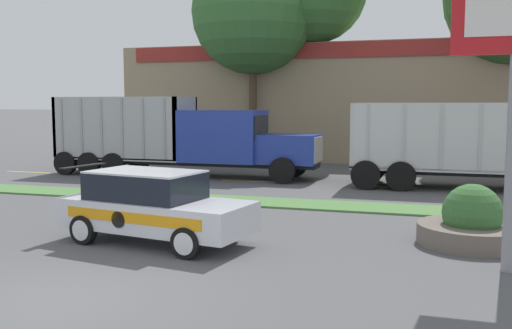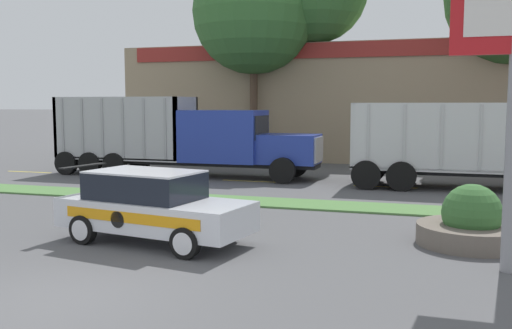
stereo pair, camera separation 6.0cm
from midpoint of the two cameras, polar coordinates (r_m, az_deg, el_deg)
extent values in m
plane|color=#515154|center=(9.91, -19.47, -12.69)|extent=(600.00, 600.00, 0.00)
cube|color=#517F42|center=(18.35, -1.25, -3.68)|extent=(120.00, 1.67, 0.06)
cube|color=yellow|center=(28.49, -21.86, -0.70)|extent=(2.40, 0.14, 0.01)
cube|color=yellow|center=(25.46, -12.35, -1.16)|extent=(2.40, 0.14, 0.01)
cube|color=yellow|center=(23.31, -0.68, -1.67)|extent=(2.40, 0.14, 0.01)
cube|color=yellow|center=(22.29, 12.67, -2.17)|extent=(2.40, 0.14, 0.01)
cube|color=black|center=(25.14, -7.20, 0.23)|extent=(11.77, 1.27, 0.18)
cube|color=#23389E|center=(23.56, 3.23, 1.57)|extent=(2.41, 1.89, 1.20)
cube|color=#B7B7BC|center=(23.30, 6.18, 1.49)|extent=(0.06, 1.62, 1.02)
cube|color=#23389E|center=(24.37, -3.37, 2.87)|extent=(3.36, 2.31, 2.19)
cube|color=black|center=(23.82, 0.47, 3.73)|extent=(0.04, 1.96, 0.98)
cylinder|color=silver|center=(24.33, -7.94, 4.78)|extent=(0.14, 0.14, 1.66)
cube|color=#ADADB2|center=(26.44, -12.92, 0.73)|extent=(6.01, 2.31, 0.12)
cube|color=#ADADB2|center=(25.02, -7.16, 3.65)|extent=(0.16, 2.31, 2.70)
cube|color=#ADADB2|center=(27.93, -18.20, 3.63)|extent=(0.16, 2.31, 2.70)
cube|color=#ADADB2|center=(25.43, -14.19, 3.55)|extent=(6.01, 0.16, 2.70)
cube|color=#ADADB2|center=(27.29, -11.86, 3.76)|extent=(6.01, 0.16, 2.70)
cube|color=#99999E|center=(26.73, -18.91, 3.52)|extent=(0.10, 0.04, 2.56)
cube|color=#99999E|center=(26.15, -17.13, 3.53)|extent=(0.10, 0.04, 2.56)
cube|color=#99999E|center=(25.61, -15.27, 3.53)|extent=(0.10, 0.04, 2.56)
cube|color=#99999E|center=(25.09, -13.33, 3.54)|extent=(0.10, 0.04, 2.56)
cube|color=#99999E|center=(24.60, -11.31, 3.54)|extent=(0.10, 0.04, 2.56)
cube|color=#99999E|center=(24.14, -9.21, 3.53)|extent=(0.10, 0.04, 2.56)
cylinder|color=black|center=(22.54, 2.53, -0.62)|extent=(1.03, 0.30, 1.03)
cylinder|color=black|center=(24.73, 3.84, -0.04)|extent=(1.03, 0.30, 1.03)
cylinder|color=black|center=(26.81, -18.58, 0.13)|extent=(1.03, 0.30, 1.03)
cylinder|color=black|center=(28.68, -15.95, 0.57)|extent=(1.03, 0.30, 1.03)
cylinder|color=black|center=(26.12, -16.41, 0.05)|extent=(1.03, 0.30, 1.03)
cylinder|color=black|center=(28.04, -13.86, 0.51)|extent=(1.03, 0.30, 1.03)
cylinder|color=black|center=(25.48, -14.13, -0.03)|extent=(1.03, 0.30, 1.03)
cylinder|color=black|center=(27.43, -11.69, 0.44)|extent=(1.03, 0.30, 1.03)
cube|color=black|center=(22.61, 23.91, -0.83)|extent=(11.22, 1.36, 0.18)
cube|color=silver|center=(22.42, 17.82, -0.26)|extent=(6.42, 2.47, 0.12)
cube|color=silver|center=(22.50, 9.92, 3.03)|extent=(0.16, 2.47, 2.41)
cube|color=silver|center=(21.18, 17.97, 2.64)|extent=(6.42, 0.16, 2.41)
cube|color=silver|center=(23.49, 17.88, 2.95)|extent=(6.42, 0.16, 2.41)
cube|color=#B2B2B7|center=(21.19, 11.01, 2.83)|extent=(0.10, 0.04, 2.29)
cube|color=#B2B2B7|center=(21.09, 14.48, 2.73)|extent=(0.10, 0.04, 2.29)
cube|color=#B2B2B7|center=(21.08, 17.97, 2.63)|extent=(0.10, 0.04, 2.29)
cube|color=#B2B2B7|center=(21.14, 21.46, 2.51)|extent=(0.10, 0.04, 2.29)
cylinder|color=black|center=(21.36, 10.83, -1.03)|extent=(1.08, 0.30, 1.08)
cylinder|color=black|center=(23.76, 11.46, -0.34)|extent=(1.08, 0.30, 1.08)
cylinder|color=black|center=(21.26, 14.21, -1.14)|extent=(1.08, 0.30, 1.08)
cylinder|color=black|center=(23.68, 14.50, -0.43)|extent=(1.08, 0.30, 1.08)
cube|color=silver|center=(13.11, -10.12, -4.89)|extent=(4.66, 2.48, 0.66)
cube|color=black|center=(13.17, -11.09, -2.08)|extent=(2.66, 1.94, 0.60)
cube|color=silver|center=(13.13, -11.12, -0.71)|extent=(2.66, 1.94, 0.04)
cube|color=black|center=(14.33, -16.98, -0.14)|extent=(0.43, 1.42, 0.03)
cube|color=orange|center=(12.41, -12.59, -5.25)|extent=(3.49, 0.61, 0.23)
cylinder|color=black|center=(12.63, -13.76, -5.39)|extent=(0.36, 0.07, 0.36)
cylinder|color=black|center=(11.73, -7.14, -7.79)|extent=(0.68, 0.31, 0.66)
cylinder|color=silver|center=(11.65, -7.43, -7.90)|extent=(0.46, 0.09, 0.46)
cylinder|color=black|center=(13.13, -3.03, -6.27)|extent=(0.68, 0.31, 0.66)
cylinder|color=silver|center=(13.22, -2.81, -6.18)|extent=(0.46, 0.09, 0.46)
cylinder|color=black|center=(13.42, -16.99, -6.25)|extent=(0.68, 0.31, 0.66)
cylinder|color=silver|center=(13.35, -17.30, -6.33)|extent=(0.46, 0.09, 0.46)
cylinder|color=black|center=(14.66, -12.44, -5.11)|extent=(0.68, 0.31, 0.66)
cylinder|color=silver|center=(14.74, -12.18, -5.04)|extent=(0.46, 0.09, 0.46)
cylinder|color=#6B6056|center=(13.69, 20.62, -6.57)|extent=(2.37, 2.37, 0.46)
sphere|color=#386B33|center=(13.60, 20.69, -4.56)|extent=(1.31, 1.31, 1.31)
cube|color=#9E896B|center=(35.95, 17.31, 5.87)|extent=(34.84, 12.00, 6.40)
cube|color=maroon|center=(30.04, 17.53, 11.14)|extent=(33.10, 0.10, 0.80)
cylinder|color=brown|center=(30.48, 23.96, 5.71)|extent=(0.61, 0.61, 6.47)
cylinder|color=brown|center=(30.87, -0.37, 5.97)|extent=(0.42, 0.42, 6.19)
sphere|color=#386B33|center=(31.25, -0.37, 14.98)|extent=(6.53, 6.53, 6.53)
cylinder|color=brown|center=(31.30, 5.57, 7.28)|extent=(0.64, 0.64, 7.65)
camera|label=1|loc=(0.03, -90.10, -0.01)|focal=40.00mm
camera|label=2|loc=(0.03, 89.90, 0.01)|focal=40.00mm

